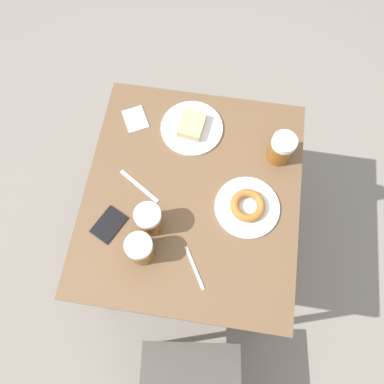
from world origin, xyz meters
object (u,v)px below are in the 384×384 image
Objects in this scene: beer_mug_left at (149,220)px; knife at (139,185)px; beer_mug_right at (281,148)px; fork at (194,268)px; plate_with_cake at (192,127)px; beer_mug_center at (140,249)px; napkin_folded at (135,119)px; passport_near_edge at (109,225)px; plate_with_donut at (247,206)px.

knife is at bearing -63.33° from beer_mug_left.
beer_mug_right is (-0.45, -0.36, 0.00)m from beer_mug_left.
fork is (-0.19, 0.14, -0.06)m from beer_mug_left.
plate_with_cake reaches higher than knife.
beer_mug_center is 0.57m from napkin_folded.
passport_near_edge is at bearing -30.09° from beer_mug_center.
plate_with_cake is at bearing -118.13° from passport_near_edge.
fork is (-0.10, 0.57, -0.01)m from plate_with_cake.
fork is 0.36m from passport_near_edge.
beer_mug_center is 0.18m from passport_near_edge.
napkin_folded is 0.67m from fork.
beer_mug_left is 0.47m from napkin_folded.
beer_mug_left is 0.58m from beer_mug_right.
beer_mug_right is at bearing -113.11° from plate_with_donut.
plate_with_donut is 0.26m from beer_mug_right.
plate_with_cake is 1.99× the size of beer_mug_center.
plate_with_donut reaches higher than passport_near_edge.
plate_with_donut is at bearing 66.89° from beer_mug_right.
beer_mug_center reaches higher than fork.
fork and knife have the same top height.
knife is at bearing -3.54° from plate_with_donut.
fork is 0.39m from knife.
napkin_folded is 0.93× the size of passport_near_edge.
knife is (0.16, 0.29, -0.01)m from plate_with_cake.
plate_with_donut is 0.53m from passport_near_edge.
beer_mug_center is at bearing 32.76° from plate_with_donut.
plate_with_donut is at bearing 176.46° from knife.
beer_mug_left and beer_mug_center have the same top height.
plate_with_cake is at bearing -100.30° from beer_mug_center.
beer_mug_right is 0.86× the size of fork.
beer_mug_right reaches higher than fork.
beer_mug_center and beer_mug_right have the same top height.
beer_mug_center reaches higher than plate_with_cake.
passport_near_edge is (0.08, 0.17, 0.00)m from knife.
knife is (0.26, -0.28, -0.00)m from fork.
passport_near_edge is (0.34, -0.11, 0.00)m from fork.
beer_mug_left is at bearing -94.77° from beer_mug_center.
beer_mug_left is 0.86× the size of passport_near_edge.
plate_with_cake is 1.99× the size of beer_mug_left.
napkin_folded and fork have the same top height.
fork is at bearing 61.74° from beer_mug_right.
beer_mug_left reaches higher than plate_with_cake.
beer_mug_right is 0.61m from napkin_folded.
plate_with_cake is at bearing -101.67° from beer_mug_left.
passport_near_edge is at bearing 9.21° from beer_mug_left.
plate_with_cake is 1.84× the size of napkin_folded.
beer_mug_right is 0.72m from passport_near_edge.
beer_mug_right is at bearing -141.51° from beer_mug_left.
knife is (0.53, 0.21, -0.06)m from beer_mug_right.
fork is at bearing 172.54° from beer_mug_center.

